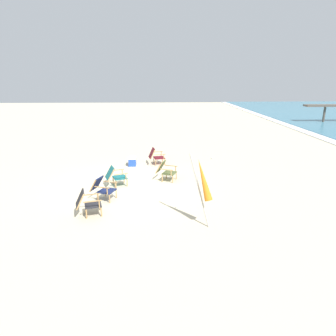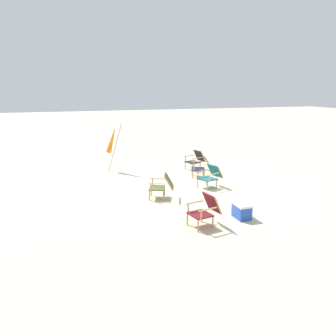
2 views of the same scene
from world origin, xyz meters
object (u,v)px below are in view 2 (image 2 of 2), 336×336
object	(u,v)px
beach_chair_mid_center	(163,185)
beach_chair_front_right	(203,166)
beach_chair_far_center	(206,209)
cooler_box	(242,211)
umbrella_furled_orange	(112,140)
beach_chair_back_left	(196,159)
beach_chair_front_left	(211,175)

from	to	relation	value
beach_chair_mid_center	beach_chair_front_right	bearing A→B (deg)	-49.44
beach_chair_mid_center	beach_chair_far_center	distance (m)	2.34
beach_chair_mid_center	cooler_box	bearing A→B (deg)	-145.75
umbrella_furled_orange	cooler_box	size ratio (longest dim) A/B	4.11
beach_chair_front_right	beach_chair_mid_center	bearing A→B (deg)	130.56
beach_chair_back_left	cooler_box	bearing A→B (deg)	169.82
beach_chair_back_left	cooler_box	distance (m)	5.38
beach_chair_far_center	cooler_box	distance (m)	1.14
beach_chair_front_left	cooler_box	world-z (taller)	beach_chair_front_left
beach_chair_front_right	umbrella_furled_orange	xyz separation A→B (m)	(1.96, 3.09, 0.89)
beach_chair_back_left	beach_chair_far_center	bearing A→B (deg)	159.25
beach_chair_back_left	umbrella_furled_orange	size ratio (longest dim) A/B	0.43
beach_chair_far_center	beach_chair_front_left	bearing A→B (deg)	-27.84
umbrella_furled_orange	cooler_box	bearing A→B (deg)	-158.40
beach_chair_mid_center	cooler_box	world-z (taller)	beach_chair_mid_center
beach_chair_front_left	beach_chair_far_center	xyz separation A→B (m)	(-2.91, 1.54, 0.01)
beach_chair_far_center	umbrella_furled_orange	bearing A→B (deg)	11.76
beach_chair_front_right	beach_chair_far_center	xyz separation A→B (m)	(-4.19, 1.81, 0.01)
beach_chair_front_left	beach_chair_front_right	bearing A→B (deg)	-12.11
beach_chair_back_left	cooler_box	xyz separation A→B (m)	(-5.30, 0.95, -0.22)
beach_chair_back_left	umbrella_furled_orange	world-z (taller)	umbrella_furled_orange
beach_chair_front_right	beach_chair_far_center	distance (m)	4.57
beach_chair_mid_center	beach_chair_far_center	world-z (taller)	beach_chair_far_center
beach_chair_front_left	beach_chair_front_right	world-z (taller)	beach_chair_front_right
beach_chair_mid_center	beach_chair_front_right	world-z (taller)	beach_chair_mid_center
beach_chair_back_left	beach_chair_far_center	size ratio (longest dim) A/B	1.05
beach_chair_far_center	beach_chair_front_right	bearing A→B (deg)	-23.39
beach_chair_back_left	beach_chair_far_center	world-z (taller)	beach_chair_far_center
cooler_box	umbrella_furled_orange	bearing A→B (deg)	21.60
beach_chair_front_left	cooler_box	size ratio (longest dim) A/B	1.88
beach_chair_front_right	umbrella_furled_orange	world-z (taller)	umbrella_furled_orange
beach_chair_front_left	beach_chair_far_center	size ratio (longest dim) A/B	1.12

